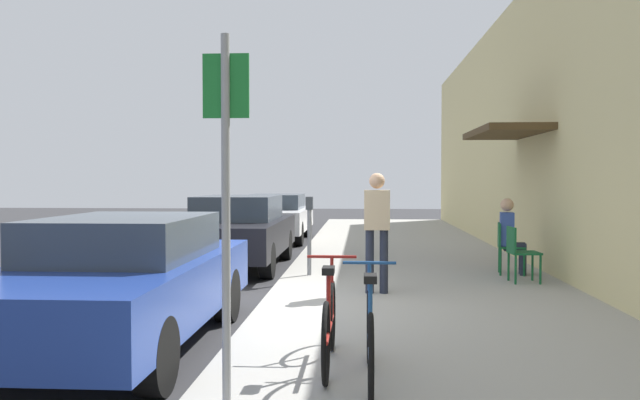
{
  "coord_description": "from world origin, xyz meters",
  "views": [
    {
      "loc": [
        1.33,
        -8.25,
        1.73
      ],
      "look_at": [
        0.24,
        8.58,
        1.2
      ],
      "focal_mm": 36.44,
      "sensor_mm": 36.0,
      "label": 1
    }
  ],
  "objects_px": {
    "parked_car_1": "(238,230)",
    "cafe_chair_0": "(519,250)",
    "parked_car_0": "(122,280)",
    "bicycle_0": "(370,337)",
    "seated_patron_1": "(510,233)",
    "street_sign": "(226,193)",
    "cafe_chair_1": "(507,245)",
    "parked_car_2": "(275,216)",
    "parking_meter": "(309,230)",
    "bicycle_1": "(329,325)",
    "pedestrian_standing": "(377,223)"
  },
  "relations": [
    {
      "from": "bicycle_0",
      "to": "seated_patron_1",
      "type": "bearing_deg",
      "value": 67.87
    },
    {
      "from": "parked_car_2",
      "to": "street_sign",
      "type": "bearing_deg",
      "value": -83.75
    },
    {
      "from": "parked_car_2",
      "to": "bicycle_1",
      "type": "height_order",
      "value": "parked_car_2"
    },
    {
      "from": "parking_meter",
      "to": "cafe_chair_0",
      "type": "bearing_deg",
      "value": -9.71
    },
    {
      "from": "bicycle_0",
      "to": "seated_patron_1",
      "type": "height_order",
      "value": "seated_patron_1"
    },
    {
      "from": "parked_car_1",
      "to": "pedestrian_standing",
      "type": "distance_m",
      "value": 4.31
    },
    {
      "from": "seated_patron_1",
      "to": "pedestrian_standing",
      "type": "xyz_separation_m",
      "value": [
        -2.3,
        -1.98,
        0.3
      ]
    },
    {
      "from": "parked_car_0",
      "to": "parked_car_2",
      "type": "bearing_deg",
      "value": 90.0
    },
    {
      "from": "parked_car_2",
      "to": "pedestrian_standing",
      "type": "height_order",
      "value": "pedestrian_standing"
    },
    {
      "from": "bicycle_1",
      "to": "parked_car_1",
      "type": "bearing_deg",
      "value": 107.09
    },
    {
      "from": "bicycle_1",
      "to": "parking_meter",
      "type": "bearing_deg",
      "value": 96.49
    },
    {
      "from": "parked_car_2",
      "to": "seated_patron_1",
      "type": "distance_m",
      "value": 8.53
    },
    {
      "from": "street_sign",
      "to": "bicycle_1",
      "type": "xyz_separation_m",
      "value": [
        0.65,
        1.14,
        -1.16
      ]
    },
    {
      "from": "seated_patron_1",
      "to": "pedestrian_standing",
      "type": "bearing_deg",
      "value": -139.3
    },
    {
      "from": "parked_car_0",
      "to": "cafe_chair_1",
      "type": "bearing_deg",
      "value": 44.06
    },
    {
      "from": "parked_car_0",
      "to": "bicycle_0",
      "type": "height_order",
      "value": "parked_car_0"
    },
    {
      "from": "parking_meter",
      "to": "cafe_chair_0",
      "type": "xyz_separation_m",
      "value": [
        3.34,
        -0.57,
        -0.26
      ]
    },
    {
      "from": "parking_meter",
      "to": "cafe_chair_0",
      "type": "height_order",
      "value": "parking_meter"
    },
    {
      "from": "seated_patron_1",
      "to": "bicycle_1",
      "type": "bearing_deg",
      "value": -116.48
    },
    {
      "from": "bicycle_0",
      "to": "seated_patron_1",
      "type": "xyz_separation_m",
      "value": [
        2.45,
        6.02,
        0.34
      ]
    },
    {
      "from": "seated_patron_1",
      "to": "cafe_chair_0",
      "type": "bearing_deg",
      "value": -93.95
    },
    {
      "from": "street_sign",
      "to": "cafe_chair_1",
      "type": "height_order",
      "value": "street_sign"
    },
    {
      "from": "cafe_chair_0",
      "to": "pedestrian_standing",
      "type": "height_order",
      "value": "pedestrian_standing"
    },
    {
      "from": "street_sign",
      "to": "parked_car_2",
      "type": "bearing_deg",
      "value": 96.25
    },
    {
      "from": "parked_car_0",
      "to": "cafe_chair_0",
      "type": "height_order",
      "value": "parked_car_0"
    },
    {
      "from": "parked_car_2",
      "to": "parking_meter",
      "type": "height_order",
      "value": "parking_meter"
    },
    {
      "from": "cafe_chair_1",
      "to": "seated_patron_1",
      "type": "xyz_separation_m",
      "value": [
        0.06,
        -0.01,
        0.19
      ]
    },
    {
      "from": "parked_car_1",
      "to": "parked_car_2",
      "type": "xyz_separation_m",
      "value": [
        0.0,
        5.55,
        -0.03
      ]
    },
    {
      "from": "pedestrian_standing",
      "to": "parked_car_2",
      "type": "bearing_deg",
      "value": 106.49
    },
    {
      "from": "parked_car_1",
      "to": "cafe_chair_0",
      "type": "distance_m",
      "value": 5.39
    },
    {
      "from": "parking_meter",
      "to": "cafe_chair_1",
      "type": "height_order",
      "value": "parking_meter"
    },
    {
      "from": "street_sign",
      "to": "parked_car_1",
      "type": "bearing_deg",
      "value": 100.43
    },
    {
      "from": "parked_car_2",
      "to": "cafe_chair_0",
      "type": "height_order",
      "value": "parked_car_2"
    },
    {
      "from": "parking_meter",
      "to": "pedestrian_standing",
      "type": "relative_size",
      "value": 0.78
    },
    {
      "from": "parked_car_0",
      "to": "bicycle_0",
      "type": "distance_m",
      "value": 2.83
    },
    {
      "from": "parking_meter",
      "to": "bicycle_1",
      "type": "bearing_deg",
      "value": -83.51
    },
    {
      "from": "street_sign",
      "to": "cafe_chair_0",
      "type": "height_order",
      "value": "street_sign"
    },
    {
      "from": "bicycle_0",
      "to": "cafe_chair_1",
      "type": "bearing_deg",
      "value": 68.39
    },
    {
      "from": "parked_car_0",
      "to": "cafe_chair_0",
      "type": "relative_size",
      "value": 5.06
    },
    {
      "from": "parked_car_2",
      "to": "cafe_chair_0",
      "type": "xyz_separation_m",
      "value": [
        4.89,
        -7.82,
        -0.07
      ]
    },
    {
      "from": "parked_car_0",
      "to": "parked_car_2",
      "type": "height_order",
      "value": "parked_car_0"
    },
    {
      "from": "bicycle_1",
      "to": "parked_car_0",
      "type": "bearing_deg",
      "value": 157.63
    },
    {
      "from": "bicycle_0",
      "to": "bicycle_1",
      "type": "distance_m",
      "value": 0.54
    },
    {
      "from": "parked_car_0",
      "to": "street_sign",
      "type": "bearing_deg",
      "value": -53.54
    },
    {
      "from": "parked_car_1",
      "to": "parking_meter",
      "type": "distance_m",
      "value": 2.31
    },
    {
      "from": "bicycle_0",
      "to": "bicycle_1",
      "type": "bearing_deg",
      "value": 129.5
    },
    {
      "from": "parked_car_0",
      "to": "cafe_chair_0",
      "type": "xyz_separation_m",
      "value": [
        4.89,
        3.85,
        -0.09
      ]
    },
    {
      "from": "pedestrian_standing",
      "to": "seated_patron_1",
      "type": "bearing_deg",
      "value": 40.7
    },
    {
      "from": "parked_car_2",
      "to": "parking_meter",
      "type": "distance_m",
      "value": 7.42
    },
    {
      "from": "street_sign",
      "to": "cafe_chair_0",
      "type": "relative_size",
      "value": 2.99
    }
  ]
}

